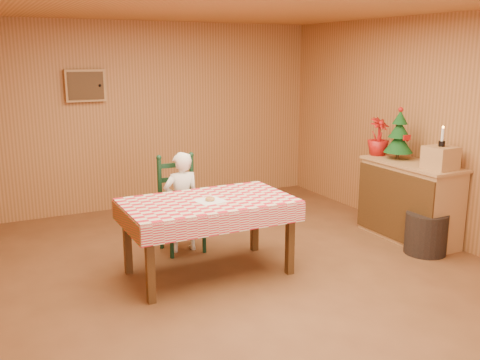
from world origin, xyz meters
name	(u,v)px	position (x,y,z in m)	size (l,w,h in m)	color
ground	(249,277)	(0.00, 0.00, 0.00)	(6.00, 6.00, 0.00)	brown
cabin_walls	(225,88)	(0.00, 0.53, 1.83)	(5.10, 6.05, 2.65)	#A96F3D
dining_table	(208,208)	(-0.31, 0.28, 0.69)	(1.66, 0.96, 0.77)	#492C13
ladder_chair	(180,206)	(-0.31, 1.06, 0.50)	(0.44, 0.40, 1.08)	black
seated_child	(182,202)	(-0.31, 1.01, 0.56)	(0.41, 0.27, 1.12)	white
napkin	(210,201)	(-0.31, 0.23, 0.77)	(0.26, 0.26, 0.00)	white
donut	(210,199)	(-0.31, 0.23, 0.79)	(0.10, 0.10, 0.03)	#BF8244
shelf_unit	(409,201)	(2.21, 0.15, 0.47)	(0.54, 1.24, 0.93)	tan
crate	(440,158)	(2.22, -0.25, 1.06)	(0.30, 0.30, 0.25)	tan
christmas_tree	(399,136)	(2.22, 0.40, 1.21)	(0.34, 0.34, 0.62)	#492C13
flower_arrangement	(378,137)	(2.17, 0.70, 1.16)	(0.26, 0.26, 0.47)	#A2110E
candle_set	(442,141)	(2.22, -0.25, 1.24)	(0.07, 0.07, 0.22)	black
storage_bin	(426,233)	(2.05, -0.29, 0.23)	(0.46, 0.46, 0.46)	black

